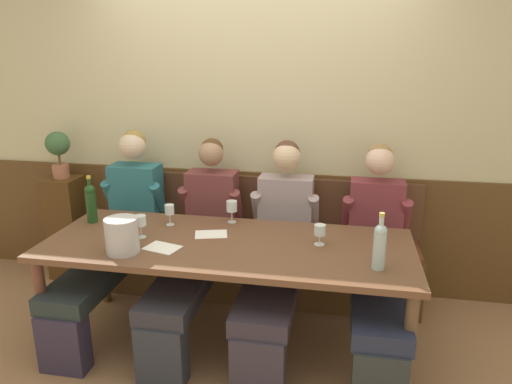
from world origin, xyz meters
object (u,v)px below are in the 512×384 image
Objects in this scene: dining_table at (228,253)px; person_center_left_seat at (377,253)px; ice_bucket at (122,236)px; wall_bench at (250,261)px; wine_bottle_green_tall at (91,202)px; wine_glass_mid_left at (232,207)px; person_left_seat at (118,228)px; wine_glass_center_rear at (320,231)px; wine_bottle_clear_water at (380,245)px; wine_glass_mid_right at (140,221)px; potted_plant at (58,149)px; person_right_seat at (278,245)px; person_center_right_seat at (199,239)px; wine_glass_by_bottle at (170,211)px.

person_center_left_seat is (0.95, 0.31, -0.06)m from dining_table.
person_center_left_seat is at bearing 20.74° from ice_bucket.
wine_bottle_green_tall is at bearing -152.28° from wall_bench.
ice_bucket is at bearing -129.69° from wine_glass_mid_left.
person_left_seat reaches higher than wine_bottle_green_tall.
ice_bucket reaches higher than wine_glass_center_rear.
wine_glass_center_rear reaches higher than dining_table.
wall_bench is 8.00× the size of wine_bottle_clear_water.
ice_bucket is 0.64× the size of wine_bottle_green_tall.
dining_table is 0.96m from wine_bottle_clear_water.
wall_bench is at bearing 52.60° from wine_glass_mid_right.
ice_bucket is at bearing -92.19° from wine_glass_mid_right.
wine_glass_center_rear is 0.34× the size of potted_plant.
person_right_seat is 0.95m from wine_glass_mid_right.
person_center_right_seat is 1.00× the size of person_right_seat.
person_left_seat reaches higher than wine_glass_by_bottle.
wine_glass_mid_left is 0.64m from wine_glass_mid_right.
dining_table is at bearing -10.07° from wine_bottle_green_tall.
wine_bottle_clear_water reaches higher than wine_glass_mid_right.
person_right_seat is at bearing 7.08° from wine_glass_by_bottle.
wine_bottle_green_tall is (-1.03, -0.54, 0.61)m from wall_bench.
person_right_seat is 0.45m from wine_glass_center_rear.
wine_bottle_clear_water is at bearing -17.69° from wine_glass_by_bottle.
person_left_seat is 0.52m from wine_glass_by_bottle.
person_right_seat is (0.28, -0.40, 0.33)m from wall_bench.
person_center_left_seat reaches higher than wine_bottle_clear_water.
wine_glass_mid_right is at bearing -167.54° from person_center_left_seat.
wine_bottle_green_tall is 1.61m from wine_glass_center_rear.
wine_bottle_green_tall is at bearing -175.14° from wine_glass_by_bottle.
person_center_right_seat is (0.63, -0.02, -0.03)m from person_left_seat.
person_center_left_seat is at bearing 86.33° from wine_bottle_clear_water.
wine_glass_center_rear is (0.87, -0.26, 0.22)m from person_center_right_seat.
potted_plant is at bearing 135.30° from ice_bucket.
wine_glass_center_rear is (-0.38, -0.24, 0.22)m from person_center_left_seat.
wine_glass_center_rear is at bearing 6.98° from dining_table.
dining_table is at bearing 2.41° from wine_glass_mid_right.
person_center_right_seat reaches higher than wine_glass_by_bottle.
ice_bucket is 0.64m from wine_bottle_green_tall.
dining_table is 7.08× the size of wine_bottle_clear_water.
wall_bench is at bearing 90.00° from dining_table.
wall_bench reaches higher than wine_glass_center_rear.
person_center_left_seat is at bearing -1.20° from person_left_seat.
wine_bottle_clear_water is at bearing -45.56° from wall_bench.
person_left_seat is at bearing 60.18° from wine_bottle_green_tall.
person_left_seat reaches higher than potted_plant.
person_center_right_seat is at bearing 179.19° from person_right_seat.
wall_bench is 1.28m from ice_bucket.
wine_bottle_clear_water is 1.45m from wine_glass_by_bottle.
person_right_seat is at bearing 48.94° from dining_table.
person_right_seat reaches higher than wine_bottle_green_tall.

